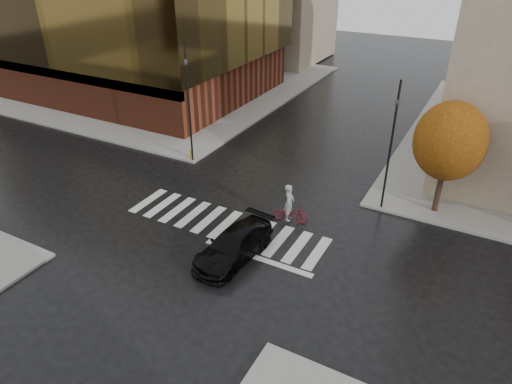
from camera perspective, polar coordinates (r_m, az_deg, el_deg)
ground at (r=25.19m, az=-4.47°, el=-4.62°), size 120.00×120.00×0.00m
sidewalk_nw at (r=52.26m, az=-11.82°, el=13.33°), size 30.00×30.00×0.15m
crosswalk at (r=25.53m, az=-3.87°, el=-4.06°), size 12.00×3.00×0.01m
office_glass at (r=49.12m, az=-16.19°, el=21.65°), size 27.00×19.00×16.00m
tree_ne_a at (r=26.60m, az=23.05°, el=5.84°), size 3.80×3.80×6.50m
sedan at (r=22.66m, az=-2.78°, el=-6.68°), size 2.55×5.20×1.46m
cyclist at (r=25.39m, az=4.27°, el=-2.19°), size 2.14×1.13×2.31m
traffic_light_nw at (r=31.06m, az=-8.51°, el=11.99°), size 0.24×0.21×8.18m
traffic_light_ne at (r=25.91m, az=16.63°, el=6.43°), size 0.22×0.24×7.54m
fire_hydrant at (r=32.87m, az=-8.03°, el=4.87°), size 0.26×0.26×0.74m
manhole at (r=23.30m, az=-4.63°, el=-7.82°), size 0.67×0.67×0.01m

